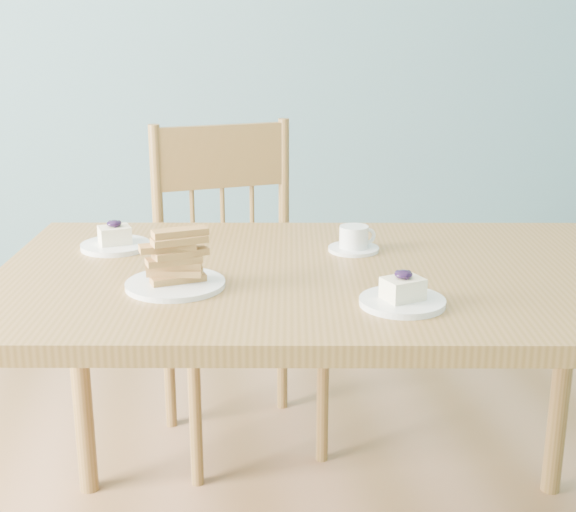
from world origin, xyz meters
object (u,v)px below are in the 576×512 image
at_px(biscotti_plate, 175,267).
at_px(cheesecake_plate_far, 115,241).
at_px(dining_chair, 237,287).
at_px(cheesecake_plate_near, 403,296).
at_px(dining_table, 329,304).
at_px(coffee_cup, 354,240).

bearing_deg(biscotti_plate, cheesecake_plate_far, 113.77).
relative_size(dining_chair, cheesecake_plate_near, 6.01).
distance_m(cheesecake_plate_far, biscotti_plate, 0.34).
xyz_separation_m(dining_chair, cheesecake_plate_far, (-0.33, -0.46, 0.29)).
xyz_separation_m(dining_chair, cheesecake_plate_near, (0.24, -0.95, 0.29)).
xyz_separation_m(dining_table, biscotti_plate, (-0.34, -0.06, 0.12)).
height_order(dining_table, cheesecake_plate_far, cheesecake_plate_far).
xyz_separation_m(cheesecake_plate_far, coffee_cup, (0.57, -0.11, 0.01)).
bearing_deg(cheesecake_plate_far, dining_chair, 53.82).
relative_size(cheesecake_plate_far, coffee_cup, 1.37).
bearing_deg(dining_table, biscotti_plate, -160.96).
bearing_deg(biscotti_plate, coffee_cup, 25.02).
height_order(cheesecake_plate_far, coffee_cup, cheesecake_plate_far).
bearing_deg(cheesecake_plate_near, dining_chair, 104.16).
relative_size(dining_chair, cheesecake_plate_far, 6.10).
bearing_deg(dining_chair, cheesecake_plate_far, -136.91).
relative_size(coffee_cup, biscotti_plate, 0.59).
distance_m(dining_table, cheesecake_plate_near, 0.27).
bearing_deg(dining_table, coffee_cup, 66.65).
bearing_deg(cheesecake_plate_near, coffee_cup, 90.88).
xyz_separation_m(coffee_cup, biscotti_plate, (-0.43, -0.20, 0.02)).
bearing_deg(biscotti_plate, cheesecake_plate_near, -22.29).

